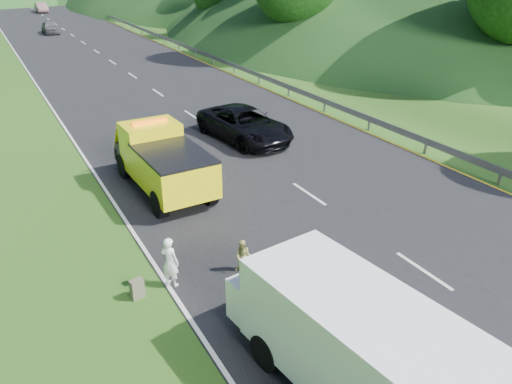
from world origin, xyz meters
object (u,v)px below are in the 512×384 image
woman (172,285)px  child (243,272)px  white_van (360,346)px  passing_suv (245,140)px  tow_truck (162,160)px  suitcase (137,289)px

woman → child: size_ratio=1.47×
white_van → child: 5.41m
passing_suv → woman: bearing=-134.5°
tow_truck → child: bearing=-91.0°
woman → passing_suv: bearing=-70.8°
tow_truck → child: size_ratio=5.87×
white_van → passing_suv: (5.53, 15.48, -1.40)m
tow_truck → passing_suv: tow_truck is taller
white_van → passing_suv: bearing=63.4°
white_van → suitcase: bearing=111.7°
white_van → child: size_ratio=7.03×
woman → tow_truck: bearing=-51.2°
woman → child: 2.12m
tow_truck → child: 6.74m
tow_truck → woman: size_ratio=3.98×
suitcase → passing_suv: bearing=49.3°
woman → suitcase: 1.06m
woman → passing_suv: passing_suv is taller
white_van → child: (0.08, 5.22, -1.40)m
woman → suitcase: size_ratio=2.61×
child → suitcase: bearing=-143.8°
white_van → woman: bearing=102.7°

